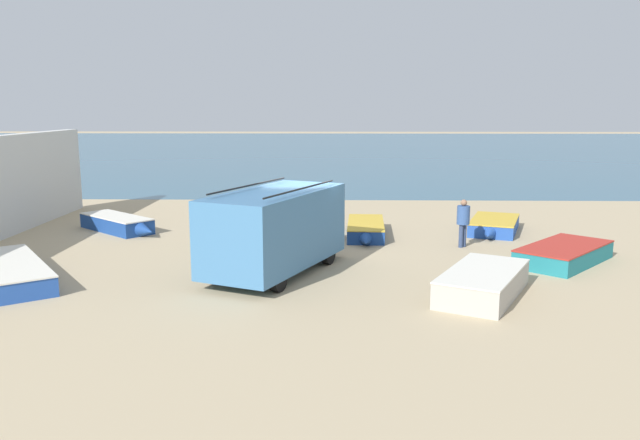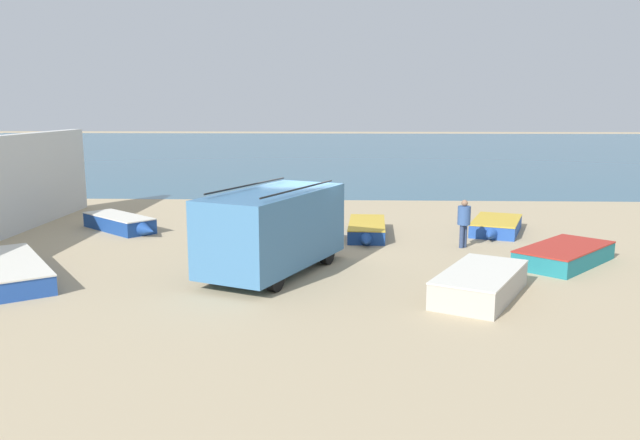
# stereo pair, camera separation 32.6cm
# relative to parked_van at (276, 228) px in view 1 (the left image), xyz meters

# --- Properties ---
(ground_plane) EXTENTS (200.00, 200.00, 0.00)m
(ground_plane) POSITION_rel_parked_van_xyz_m (0.68, 2.07, -1.29)
(ground_plane) COLOR tan
(sea_water) EXTENTS (120.00, 80.00, 0.01)m
(sea_water) POSITION_rel_parked_van_xyz_m (0.68, 54.07, -1.29)
(sea_water) COLOR #33607A
(sea_water) RESTS_ON ground_plane
(parked_van) EXTENTS (3.95, 5.51, 2.49)m
(parked_van) POSITION_rel_parked_van_xyz_m (0.00, 0.00, 0.00)
(parked_van) COLOR teal
(parked_van) RESTS_ON ground_plane
(fishing_rowboat_0) EXTENTS (4.01, 4.97, 0.54)m
(fishing_rowboat_0) POSITION_rel_parked_van_xyz_m (-7.20, -0.96, -1.02)
(fishing_rowboat_0) COLOR #234CA3
(fishing_rowboat_0) RESTS_ON ground_plane
(fishing_rowboat_1) EXTENTS (3.67, 3.35, 0.57)m
(fishing_rowboat_1) POSITION_rel_parked_van_xyz_m (-6.52, 5.88, -1.01)
(fishing_rowboat_1) COLOR navy
(fishing_rowboat_1) RESTS_ON ground_plane
(fishing_rowboat_2) EXTENTS (4.11, 2.84, 0.56)m
(fishing_rowboat_2) POSITION_rel_parked_van_xyz_m (-1.14, 7.92, -1.01)
(fishing_rowboat_2) COLOR #2D66AD
(fishing_rowboat_2) RESTS_ON ground_plane
(fishing_rowboat_3) EXTENTS (2.56, 3.85, 0.50)m
(fishing_rowboat_3) POSITION_rel_parked_van_xyz_m (7.66, 6.02, -1.04)
(fishing_rowboat_3) COLOR #234CA3
(fishing_rowboat_3) RESTS_ON ground_plane
(fishing_rowboat_4) EXTENTS (1.46, 4.16, 0.50)m
(fishing_rowboat_4) POSITION_rel_parked_van_xyz_m (2.79, 5.16, -1.04)
(fishing_rowboat_4) COLOR navy
(fishing_rowboat_4) RESTS_ON ground_plane
(fishing_rowboat_5) EXTENTS (2.98, 4.16, 0.67)m
(fishing_rowboat_5) POSITION_rel_parked_van_xyz_m (5.41, -1.95, -0.96)
(fishing_rowboat_5) COLOR #ADA89E
(fishing_rowboat_5) RESTS_ON ground_plane
(fishing_rowboat_6) EXTENTS (3.67, 3.87, 0.55)m
(fishing_rowboat_6) POSITION_rel_parked_van_xyz_m (8.66, 1.43, -1.02)
(fishing_rowboat_6) COLOR #1E757F
(fishing_rowboat_6) RESTS_ON ground_plane
(fisherman_0) EXTENTS (0.43, 0.43, 1.65)m
(fisherman_0) POSITION_rel_parked_van_xyz_m (-2.35, 3.24, -0.31)
(fisherman_0) COLOR navy
(fisherman_0) RESTS_ON ground_plane
(fisherman_1) EXTENTS (0.42, 0.42, 1.62)m
(fisherman_1) POSITION_rel_parked_van_xyz_m (5.95, 3.44, -0.32)
(fisherman_1) COLOR navy
(fisherman_1) RESTS_ON ground_plane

